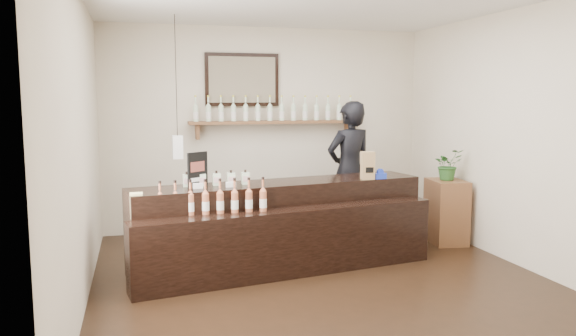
# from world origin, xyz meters

# --- Properties ---
(ground) EXTENTS (5.00, 5.00, 0.00)m
(ground) POSITION_xyz_m (0.00, 0.00, 0.00)
(ground) COLOR black
(ground) RESTS_ON ground
(room_shell) EXTENTS (5.00, 5.00, 5.00)m
(room_shell) POSITION_xyz_m (0.00, 0.00, 1.70)
(room_shell) COLOR beige
(room_shell) RESTS_ON ground
(back_wall_decor) EXTENTS (2.66, 0.96, 1.69)m
(back_wall_decor) POSITION_xyz_m (-0.14, 2.37, 1.75)
(back_wall_decor) COLOR brown
(back_wall_decor) RESTS_ON ground
(counter) EXTENTS (3.34, 1.39, 1.07)m
(counter) POSITION_xyz_m (-0.27, 0.58, 0.43)
(counter) COLOR black
(counter) RESTS_ON ground
(promo_sign) EXTENTS (0.22, 0.17, 0.36)m
(promo_sign) POSITION_xyz_m (-1.17, 0.61, 1.10)
(promo_sign) COLOR black
(promo_sign) RESTS_ON counter
(paper_bag) EXTENTS (0.16, 0.12, 0.31)m
(paper_bag) POSITION_xyz_m (0.74, 0.64, 1.08)
(paper_bag) COLOR olive
(paper_bag) RESTS_ON counter
(tape_dispenser) EXTENTS (0.15, 0.07, 0.12)m
(tape_dispenser) POSITION_xyz_m (0.89, 0.63, 0.96)
(tape_dispenser) COLOR #1C38C7
(tape_dispenser) RESTS_ON counter
(side_cabinet) EXTENTS (0.47, 0.60, 0.80)m
(side_cabinet) POSITION_xyz_m (2.00, 1.04, 0.40)
(side_cabinet) COLOR brown
(side_cabinet) RESTS_ON ground
(potted_plant) EXTENTS (0.39, 0.35, 0.39)m
(potted_plant) POSITION_xyz_m (2.00, 1.04, 1.00)
(potted_plant) COLOR #2A5C25
(potted_plant) RESTS_ON side_cabinet
(shopkeeper) EXTENTS (0.83, 0.64, 2.03)m
(shopkeeper) POSITION_xyz_m (0.88, 1.55, 1.01)
(shopkeeper) COLOR black
(shopkeeper) RESTS_ON ground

